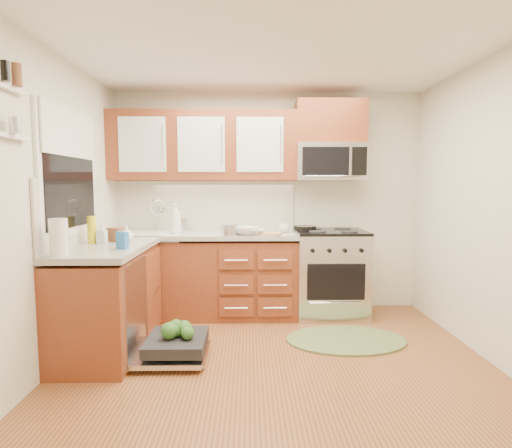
{
  "coord_description": "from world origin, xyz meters",
  "views": [
    {
      "loc": [
        -0.22,
        -2.91,
        1.44
      ],
      "look_at": [
        -0.15,
        0.85,
        1.08
      ],
      "focal_mm": 28.0,
      "sensor_mm": 36.0,
      "label": 1
    }
  ],
  "objects_px": {
    "sink": "(155,244)",
    "skillet": "(305,228)",
    "range": "(330,273)",
    "upper_cabinets": "(203,146)",
    "paper_towel_roll": "(59,238)",
    "bowl_b": "(246,231)",
    "dishwasher": "(172,347)",
    "rug": "(346,340)",
    "microwave": "(330,162)",
    "stock_pot": "(230,230)",
    "cutting_board": "(266,234)",
    "cup": "(285,228)",
    "bowl_a": "(252,232)"
  },
  "relations": [
    {
      "from": "sink",
      "to": "skillet",
      "type": "bearing_deg",
      "value": 1.23
    },
    {
      "from": "range",
      "to": "upper_cabinets",
      "type": "bearing_deg",
      "value": 174.11
    },
    {
      "from": "paper_towel_roll",
      "to": "bowl_b",
      "type": "distance_m",
      "value": 1.86
    },
    {
      "from": "dishwasher",
      "to": "bowl_b",
      "type": "bearing_deg",
      "value": 57.11
    },
    {
      "from": "dishwasher",
      "to": "bowl_b",
      "type": "relative_size",
      "value": 2.63
    },
    {
      "from": "dishwasher",
      "to": "rug",
      "type": "bearing_deg",
      "value": 13.2
    },
    {
      "from": "microwave",
      "to": "skillet",
      "type": "xyz_separation_m",
      "value": [
        -0.28,
        -0.09,
        -0.73
      ]
    },
    {
      "from": "bowl_b",
      "to": "sink",
      "type": "bearing_deg",
      "value": 170.39
    },
    {
      "from": "upper_cabinets",
      "to": "rug",
      "type": "bearing_deg",
      "value": -32.95
    },
    {
      "from": "rug",
      "to": "stock_pot",
      "type": "relative_size",
      "value": 5.93
    },
    {
      "from": "rug",
      "to": "paper_towel_roll",
      "type": "height_order",
      "value": "paper_towel_roll"
    },
    {
      "from": "cutting_board",
      "to": "cup",
      "type": "bearing_deg",
      "value": 42.64
    },
    {
      "from": "rug",
      "to": "paper_towel_roll",
      "type": "distance_m",
      "value": 2.61
    },
    {
      "from": "sink",
      "to": "paper_towel_roll",
      "type": "xyz_separation_m",
      "value": [
        -0.35,
        -1.44,
        0.26
      ]
    },
    {
      "from": "microwave",
      "to": "paper_towel_roll",
      "type": "relative_size",
      "value": 2.72
    },
    {
      "from": "upper_cabinets",
      "to": "bowl_a",
      "type": "height_order",
      "value": "upper_cabinets"
    },
    {
      "from": "cutting_board",
      "to": "dishwasher",
      "type": "bearing_deg",
      "value": -130.87
    },
    {
      "from": "range",
      "to": "sink",
      "type": "bearing_deg",
      "value": -179.7
    },
    {
      "from": "upper_cabinets",
      "to": "bowl_a",
      "type": "bearing_deg",
      "value": -30.91
    },
    {
      "from": "range",
      "to": "bowl_b",
      "type": "distance_m",
      "value": 1.06
    },
    {
      "from": "cutting_board",
      "to": "cup",
      "type": "relative_size",
      "value": 2.55
    },
    {
      "from": "sink",
      "to": "stock_pot",
      "type": "height_order",
      "value": "stock_pot"
    },
    {
      "from": "skillet",
      "to": "cutting_board",
      "type": "bearing_deg",
      "value": -154.9
    },
    {
      "from": "range",
      "to": "cutting_board",
      "type": "distance_m",
      "value": 0.87
    },
    {
      "from": "upper_cabinets",
      "to": "range",
      "type": "relative_size",
      "value": 2.16
    },
    {
      "from": "sink",
      "to": "cutting_board",
      "type": "relative_size",
      "value": 1.97
    },
    {
      "from": "upper_cabinets",
      "to": "sink",
      "type": "distance_m",
      "value": 1.21
    },
    {
      "from": "upper_cabinets",
      "to": "cup",
      "type": "height_order",
      "value": "upper_cabinets"
    },
    {
      "from": "dishwasher",
      "to": "skillet",
      "type": "bearing_deg",
      "value": 42.52
    },
    {
      "from": "upper_cabinets",
      "to": "rug",
      "type": "relative_size",
      "value": 1.84
    },
    {
      "from": "rug",
      "to": "cup",
      "type": "bearing_deg",
      "value": 123.11
    },
    {
      "from": "dishwasher",
      "to": "sink",
      "type": "bearing_deg",
      "value": 109.2
    },
    {
      "from": "cutting_board",
      "to": "paper_towel_roll",
      "type": "height_order",
      "value": "paper_towel_roll"
    },
    {
      "from": "bowl_a",
      "to": "skillet",
      "type": "bearing_deg",
      "value": 19.44
    },
    {
      "from": "sink",
      "to": "bowl_a",
      "type": "xyz_separation_m",
      "value": [
        1.07,
        -0.17,
        0.15
      ]
    },
    {
      "from": "cup",
      "to": "paper_towel_roll",
      "type": "bearing_deg",
      "value": -140.44
    },
    {
      "from": "upper_cabinets",
      "to": "bowl_a",
      "type": "distance_m",
      "value": 1.12
    },
    {
      "from": "rug",
      "to": "cutting_board",
      "type": "bearing_deg",
      "value": 140.79
    },
    {
      "from": "stock_pot",
      "to": "paper_towel_roll",
      "type": "distance_m",
      "value": 1.71
    },
    {
      "from": "range",
      "to": "bowl_b",
      "type": "xyz_separation_m",
      "value": [
        -0.93,
        -0.18,
        0.49
      ]
    },
    {
      "from": "sink",
      "to": "skillet",
      "type": "height_order",
      "value": "skillet"
    },
    {
      "from": "microwave",
      "to": "paper_towel_roll",
      "type": "height_order",
      "value": "microwave"
    },
    {
      "from": "cutting_board",
      "to": "paper_towel_roll",
      "type": "distance_m",
      "value": 2.02
    },
    {
      "from": "bowl_a",
      "to": "cup",
      "type": "bearing_deg",
      "value": 28.72
    },
    {
      "from": "upper_cabinets",
      "to": "cup",
      "type": "bearing_deg",
      "value": -8.25
    },
    {
      "from": "range",
      "to": "cutting_board",
      "type": "relative_size",
      "value": 3.02
    },
    {
      "from": "paper_towel_roll",
      "to": "sink",
      "type": "bearing_deg",
      "value": 76.34
    },
    {
      "from": "rug",
      "to": "cup",
      "type": "height_order",
      "value": "cup"
    },
    {
      "from": "skillet",
      "to": "stock_pot",
      "type": "distance_m",
      "value": 0.85
    },
    {
      "from": "skillet",
      "to": "bowl_b",
      "type": "relative_size",
      "value": 0.95
    }
  ]
}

